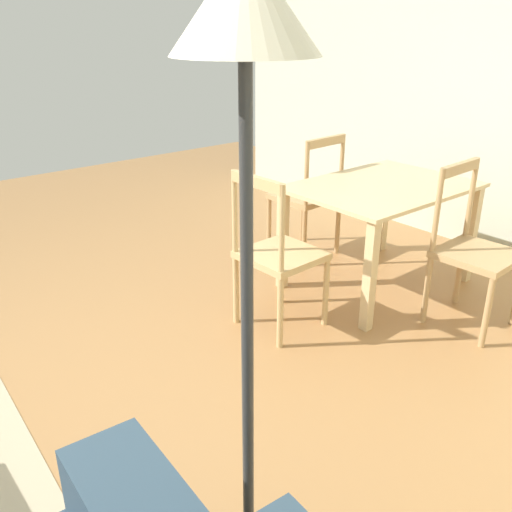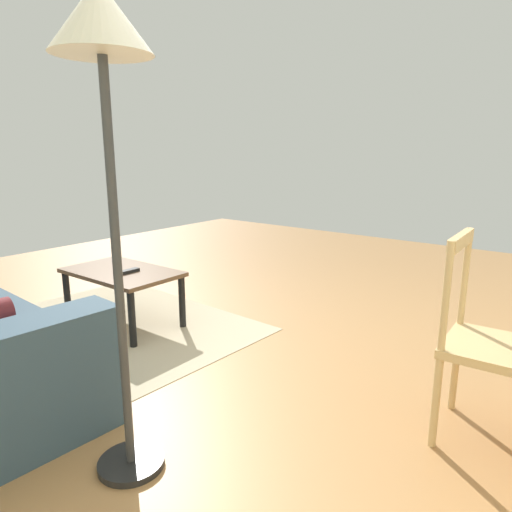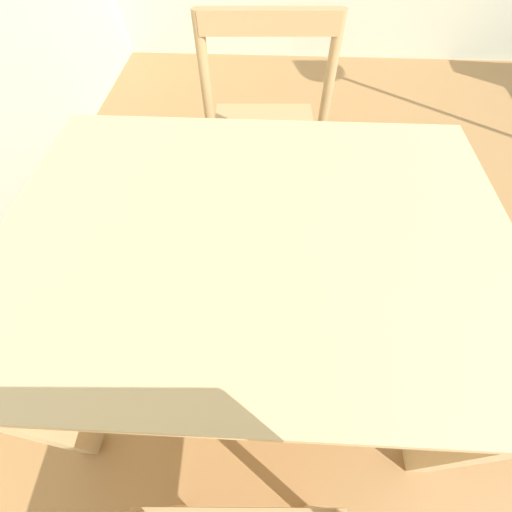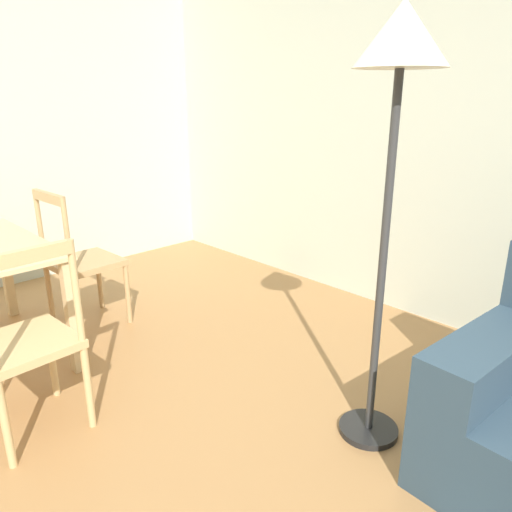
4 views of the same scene
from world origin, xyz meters
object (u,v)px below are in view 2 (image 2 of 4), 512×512
object	(u,v)px
dining_chair_facing_couch	(488,345)
floor_lamp	(103,70)
coffee_table	(122,278)
tv_remote	(128,271)

from	to	relation	value
dining_chair_facing_couch	floor_lamp	world-z (taller)	floor_lamp
coffee_table	tv_remote	distance (m)	0.13
tv_remote	dining_chair_facing_couch	world-z (taller)	dining_chair_facing_couch
dining_chair_facing_couch	floor_lamp	distance (m)	1.95
coffee_table	tv_remote	world-z (taller)	tv_remote
floor_lamp	coffee_table	bearing A→B (deg)	-35.95
tv_remote	dining_chair_facing_couch	bearing A→B (deg)	3.83
tv_remote	floor_lamp	bearing A→B (deg)	-37.11
coffee_table	dining_chair_facing_couch	distance (m)	2.51
coffee_table	floor_lamp	bearing A→B (deg)	144.05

